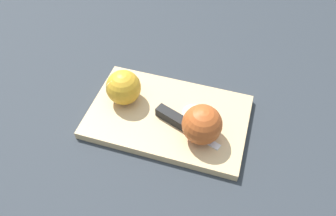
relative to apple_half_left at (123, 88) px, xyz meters
name	(u,v)px	position (x,y,z in m)	size (l,w,h in m)	color
ground_plane	(168,119)	(0.11, -0.01, -0.06)	(4.00, 4.00, 0.00)	#282D33
cutting_board	(168,117)	(0.11, -0.01, -0.05)	(0.35, 0.23, 0.02)	tan
apple_half_left	(123,88)	(0.00, 0.00, 0.00)	(0.08, 0.08, 0.08)	gold
apple_half_right	(202,124)	(0.19, -0.04, 0.00)	(0.08, 0.08, 0.08)	#AD4C1E
knife	(174,119)	(0.13, -0.03, -0.03)	(0.15, 0.07, 0.02)	silver
apple_slice	(193,113)	(0.16, 0.01, -0.04)	(0.05, 0.05, 0.01)	beige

